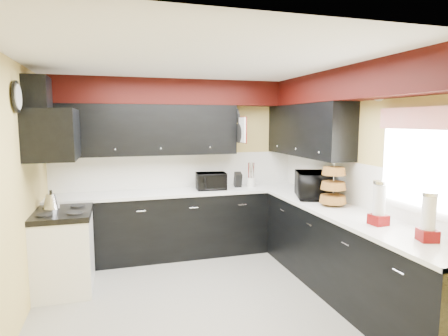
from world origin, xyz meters
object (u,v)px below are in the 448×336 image
(toaster_oven, at_px, (211,181))
(kettle, at_px, (51,201))
(microwave, at_px, (313,185))
(knife_block, at_px, (238,180))
(utensil_crock, at_px, (251,182))

(toaster_oven, bearing_deg, kettle, -160.52)
(microwave, bearing_deg, kettle, 103.26)
(microwave, relative_size, knife_block, 2.77)
(microwave, distance_m, kettle, 3.19)
(toaster_oven, height_order, utensil_crock, toaster_oven)
(kettle, bearing_deg, microwave, -6.98)
(utensil_crock, bearing_deg, toaster_oven, -175.92)
(utensil_crock, relative_size, kettle, 0.73)
(knife_block, relative_size, kettle, 1.15)
(microwave, bearing_deg, utensil_crock, 46.62)
(microwave, bearing_deg, toaster_oven, 70.27)
(knife_block, xyz_separation_m, kettle, (-2.48, -0.62, -0.04))
(knife_block, bearing_deg, microwave, -50.39)
(toaster_oven, relative_size, utensil_crock, 3.06)
(toaster_oven, xyz_separation_m, kettle, (-2.05, -0.55, -0.06))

